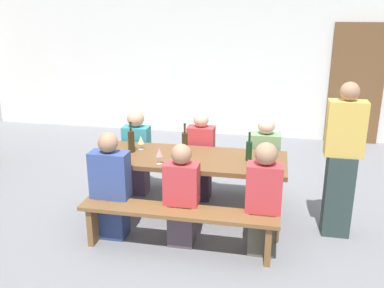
{
  "coord_description": "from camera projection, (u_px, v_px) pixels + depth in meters",
  "views": [
    {
      "loc": [
        0.88,
        -4.29,
        2.31
      ],
      "look_at": [
        0.0,
        0.0,
        0.9
      ],
      "focal_mm": 39.31,
      "sensor_mm": 36.0,
      "label": 1
    }
  ],
  "objects": [
    {
      "name": "seated_guest_near_2",
      "position": [
        263.0,
        201.0,
        4.04
      ],
      "size": [
        0.34,
        0.24,
        1.14
      ],
      "rotation": [
        0.0,
        0.0,
        1.57
      ],
      "color": "#575545",
      "rests_on": "ground"
    },
    {
      "name": "bench_far",
      "position": [
        203.0,
        168.0,
        5.42
      ],
      "size": [
        1.97,
        0.3,
        0.45
      ],
      "color": "brown",
      "rests_on": "ground"
    },
    {
      "name": "ground_plane",
      "position": [
        192.0,
        218.0,
        4.88
      ],
      "size": [
        24.0,
        24.0,
        0.0
      ],
      "primitive_type": "plane",
      "color": "slate"
    },
    {
      "name": "wine_bottle_0",
      "position": [
        131.0,
        141.0,
        4.77
      ],
      "size": [
        0.08,
        0.08,
        0.35
      ],
      "color": "#332814",
      "rests_on": "tasting_table"
    },
    {
      "name": "wine_bottle_1",
      "position": [
        249.0,
        150.0,
        4.5
      ],
      "size": [
        0.07,
        0.07,
        0.32
      ],
      "color": "#143319",
      "rests_on": "tasting_table"
    },
    {
      "name": "seated_guest_near_0",
      "position": [
        111.0,
        188.0,
        4.34
      ],
      "size": [
        0.4,
        0.24,
        1.15
      ],
      "rotation": [
        0.0,
        0.0,
        1.57
      ],
      "color": "navy",
      "rests_on": "ground"
    },
    {
      "name": "tasting_table",
      "position": [
        192.0,
        163.0,
        4.67
      ],
      "size": [
        2.07,
        0.8,
        0.75
      ],
      "color": "brown",
      "rests_on": "ground"
    },
    {
      "name": "wine_glass_1",
      "position": [
        159.0,
        153.0,
        4.4
      ],
      "size": [
        0.08,
        0.08,
        0.17
      ],
      "color": "silver",
      "rests_on": "tasting_table"
    },
    {
      "name": "back_wall",
      "position": [
        231.0,
        49.0,
        7.71
      ],
      "size": [
        14.0,
        0.2,
        3.2
      ],
      "primitive_type": "cube",
      "color": "silver",
      "rests_on": "ground"
    },
    {
      "name": "standing_host",
      "position": [
        342.0,
        164.0,
        4.32
      ],
      "size": [
        0.38,
        0.24,
        1.64
      ],
      "rotation": [
        0.0,
        0.0,
        3.14
      ],
      "color": "#2B3C39",
      "rests_on": "ground"
    },
    {
      "name": "seated_guest_far_2",
      "position": [
        264.0,
        164.0,
        5.08
      ],
      "size": [
        0.36,
        0.24,
        1.1
      ],
      "rotation": [
        0.0,
        0.0,
        -1.57
      ],
      "color": "#535257",
      "rests_on": "ground"
    },
    {
      "name": "wine_bottle_2",
      "position": [
        185.0,
        142.0,
        4.76
      ],
      "size": [
        0.07,
        0.07,
        0.34
      ],
      "color": "#332814",
      "rests_on": "tasting_table"
    },
    {
      "name": "seated_guest_near_1",
      "position": [
        182.0,
        197.0,
        4.2
      ],
      "size": [
        0.34,
        0.24,
        1.07
      ],
      "rotation": [
        0.0,
        0.0,
        1.57
      ],
      "color": "#4E404C",
      "rests_on": "ground"
    },
    {
      "name": "seated_guest_far_1",
      "position": [
        201.0,
        158.0,
        5.23
      ],
      "size": [
        0.33,
        0.24,
        1.13
      ],
      "rotation": [
        0.0,
        0.0,
        -1.57
      ],
      "color": "#3D263A",
      "rests_on": "ground"
    },
    {
      "name": "seated_guest_far_0",
      "position": [
        137.0,
        154.0,
        5.38
      ],
      "size": [
        0.33,
        0.24,
        1.11
      ],
      "rotation": [
        0.0,
        0.0,
        -1.57
      ],
      "color": "#543E59",
      "rests_on": "ground"
    },
    {
      "name": "bench_near",
      "position": [
        178.0,
        218.0,
        4.11
      ],
      "size": [
        1.97,
        0.3,
        0.45
      ],
      "color": "brown",
      "rests_on": "ground"
    },
    {
      "name": "wine_glass_0",
      "position": [
        141.0,
        140.0,
        4.87
      ],
      "size": [
        0.08,
        0.08,
        0.16
      ],
      "color": "silver",
      "rests_on": "tasting_table"
    },
    {
      "name": "wooden_door",
      "position": [
        356.0,
        85.0,
        7.33
      ],
      "size": [
        0.9,
        0.06,
        2.1
      ],
      "primitive_type": "cube",
      "color": "brown",
      "rests_on": "ground"
    }
  ]
}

